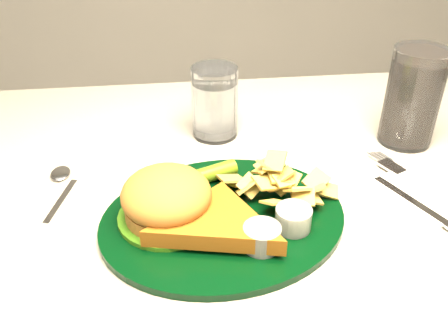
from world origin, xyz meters
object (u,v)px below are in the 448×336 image
at_px(water_glass, 215,102).
at_px(cola_glass, 413,97).
at_px(dinner_plate, 223,200).
at_px(fork_napkin, 410,198).

distance_m(water_glass, cola_glass, 0.30).
relative_size(water_glass, cola_glass, 0.75).
relative_size(dinner_plate, water_glass, 2.71).
xyz_separation_m(dinner_plate, fork_napkin, (0.25, 0.01, -0.03)).
height_order(cola_glass, fork_napkin, cola_glass).
height_order(dinner_plate, cola_glass, cola_glass).
bearing_deg(cola_glass, fork_napkin, -110.91).
relative_size(dinner_plate, fork_napkin, 1.85).
bearing_deg(water_glass, dinner_plate, -93.16).
distance_m(dinner_plate, cola_glass, 0.36).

